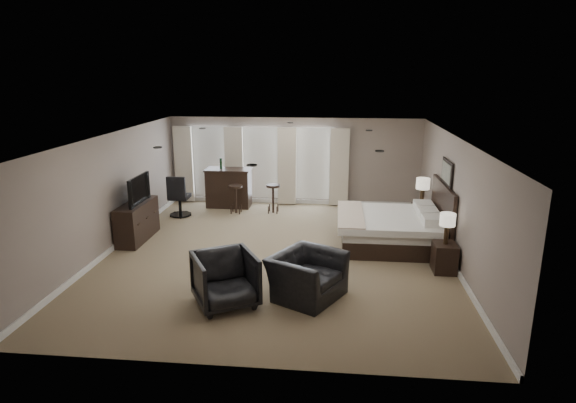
# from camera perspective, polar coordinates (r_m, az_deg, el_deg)

# --- Properties ---
(room) EXTENTS (7.60, 8.60, 2.64)m
(room) POSITION_cam_1_polar(r_m,az_deg,el_deg) (10.35, -1.32, 0.52)
(room) COLOR #79684D
(room) RESTS_ON ground
(window_bay) EXTENTS (5.25, 0.20, 2.30)m
(window_bay) POSITION_cam_1_polar(r_m,az_deg,el_deg) (14.48, -3.26, 4.37)
(window_bay) COLOR silver
(window_bay) RESTS_ON room
(bed) EXTENTS (2.33, 2.22, 1.48)m
(bed) POSITION_cam_1_polar(r_m,az_deg,el_deg) (11.31, 12.32, -1.51)
(bed) COLOR silver
(bed) RESTS_ON ground
(nightstand_near) EXTENTS (0.44, 0.54, 0.59)m
(nightstand_near) POSITION_cam_1_polar(r_m,az_deg,el_deg) (10.24, 18.03, -6.34)
(nightstand_near) COLOR black
(nightstand_near) RESTS_ON ground
(nightstand_far) EXTENTS (0.44, 0.54, 0.59)m
(nightstand_far) POSITION_cam_1_polar(r_m,az_deg,el_deg) (12.94, 15.44, -1.65)
(nightstand_far) COLOR black
(nightstand_far) RESTS_ON ground
(lamp_near) EXTENTS (0.31, 0.31, 0.63)m
(lamp_near) POSITION_cam_1_polar(r_m,az_deg,el_deg) (10.04, 18.31, -3.08)
(lamp_near) COLOR beige
(lamp_near) RESTS_ON nightstand_near
(lamp_far) EXTENTS (0.34, 0.34, 0.71)m
(lamp_far) POSITION_cam_1_polar(r_m,az_deg,el_deg) (12.77, 15.64, 1.13)
(lamp_far) COLOR beige
(lamp_far) RESTS_ON nightstand_far
(wall_art) EXTENTS (0.04, 0.96, 0.56)m
(wall_art) POSITION_cam_1_polar(r_m,az_deg,el_deg) (11.25, 18.29, 3.29)
(wall_art) COLOR slate
(wall_art) RESTS_ON room
(dresser) EXTENTS (0.50, 1.56, 0.91)m
(dresser) POSITION_cam_1_polar(r_m,az_deg,el_deg) (12.05, -17.44, -2.25)
(dresser) COLOR black
(dresser) RESTS_ON ground
(tv) EXTENTS (0.66, 1.15, 0.15)m
(tv) POSITION_cam_1_polar(r_m,az_deg,el_deg) (11.91, -17.64, 0.17)
(tv) COLOR black
(tv) RESTS_ON dresser
(armchair_near) EXTENTS (1.30, 1.47, 1.08)m
(armchair_near) POSITION_cam_1_polar(r_m,az_deg,el_deg) (8.63, 2.26, -7.95)
(armchair_near) COLOR black
(armchair_near) RESTS_ON ground
(armchair_far) EXTENTS (1.33, 1.30, 1.03)m
(armchair_far) POSITION_cam_1_polar(r_m,az_deg,el_deg) (8.41, -7.45, -8.88)
(armchair_far) COLOR black
(armchair_far) RESTS_ON ground
(bar_counter) EXTENTS (1.32, 0.69, 1.15)m
(bar_counter) POSITION_cam_1_polar(r_m,az_deg,el_deg) (14.38, -7.04, 1.65)
(bar_counter) COLOR black
(bar_counter) RESTS_ON ground
(bar_stool_left) EXTENTS (0.39, 0.39, 0.81)m
(bar_stool_left) POSITION_cam_1_polar(r_m,az_deg,el_deg) (13.72, -6.21, 0.28)
(bar_stool_left) COLOR black
(bar_stool_left) RESTS_ON ground
(bar_stool_right) EXTENTS (0.52, 0.52, 0.82)m
(bar_stool_right) POSITION_cam_1_polar(r_m,az_deg,el_deg) (13.68, -1.77, 0.33)
(bar_stool_right) COLOR black
(bar_stool_right) RESTS_ON ground
(desk_chair) EXTENTS (0.60, 0.60, 1.17)m
(desk_chair) POSITION_cam_1_polar(r_m,az_deg,el_deg) (13.67, -12.74, 0.70)
(desk_chair) COLOR black
(desk_chair) RESTS_ON ground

